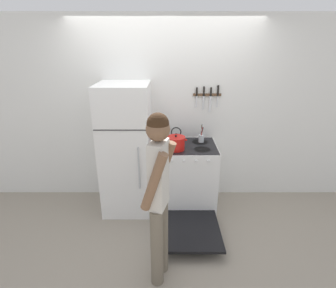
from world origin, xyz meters
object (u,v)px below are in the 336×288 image
(stove_range, at_px, (187,178))
(tea_kettle, at_px, (176,138))
(dutch_oven_pot, at_px, (175,143))
(person, at_px, (158,193))
(utensil_jar, at_px, (201,137))
(refrigerator, at_px, (126,150))

(stove_range, xyz_separation_m, tea_kettle, (-0.16, 0.17, 0.52))
(dutch_oven_pot, relative_size, tea_kettle, 1.23)
(tea_kettle, xyz_separation_m, person, (-0.19, -1.37, -0.02))
(dutch_oven_pot, xyz_separation_m, utensil_jar, (0.36, 0.27, -0.02))
(tea_kettle, relative_size, utensil_jar, 0.91)
(refrigerator, xyz_separation_m, person, (0.47, -1.23, 0.09))
(utensil_jar, distance_m, person, 1.48)
(tea_kettle, height_order, utensil_jar, utensil_jar)
(stove_range, height_order, tea_kettle, tea_kettle)
(refrigerator, height_order, tea_kettle, refrigerator)
(dutch_oven_pot, bearing_deg, refrigerator, 169.21)
(stove_range, xyz_separation_m, dutch_oven_pot, (-0.17, -0.09, 0.55))
(refrigerator, bearing_deg, stove_range, -2.05)
(dutch_oven_pot, bearing_deg, person, -99.25)
(stove_range, relative_size, utensil_jar, 5.59)
(dutch_oven_pot, xyz_separation_m, tea_kettle, (0.01, 0.27, -0.03))
(refrigerator, distance_m, tea_kettle, 0.69)
(tea_kettle, bearing_deg, dutch_oven_pot, -92.91)
(tea_kettle, distance_m, utensil_jar, 0.34)
(refrigerator, bearing_deg, dutch_oven_pot, -10.79)
(refrigerator, relative_size, person, 1.03)
(tea_kettle, relative_size, person, 0.14)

